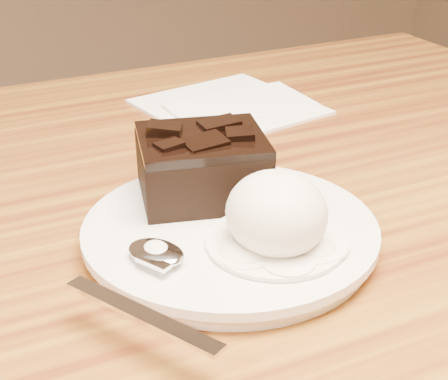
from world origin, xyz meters
name	(u,v)px	position (x,y,z in m)	size (l,w,h in m)	color
plate	(230,235)	(0.10, -0.04, 0.76)	(0.21, 0.21, 0.02)	white
brownie	(202,170)	(0.10, 0.01, 0.79)	(0.09, 0.08, 0.04)	black
ice_cream_scoop	(276,214)	(0.11, -0.07, 0.79)	(0.07, 0.07, 0.06)	white
melt_puddle	(275,243)	(0.11, -0.07, 0.77)	(0.09, 0.09, 0.00)	white
spoon	(156,255)	(0.03, -0.06, 0.77)	(0.03, 0.16, 0.01)	silver
napkin	(229,105)	(0.22, 0.22, 0.75)	(0.16, 0.16, 0.01)	white
crumb_a	(263,254)	(0.10, -0.08, 0.77)	(0.01, 0.01, 0.00)	black
crumb_b	(156,246)	(0.04, -0.04, 0.77)	(0.01, 0.01, 0.00)	black
crumb_c	(297,226)	(0.14, -0.06, 0.77)	(0.01, 0.00, 0.00)	black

